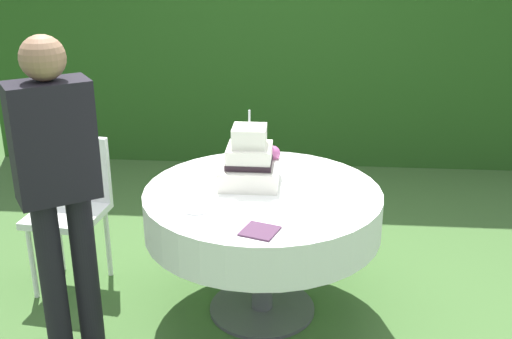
# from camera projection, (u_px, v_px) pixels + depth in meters

# --- Properties ---
(ground_plane) EXTENTS (20.00, 20.00, 0.00)m
(ground_plane) POSITION_uv_depth(u_px,v_px,m) (262.00, 309.00, 3.54)
(ground_plane) COLOR #3D602D
(foliage_hedge) EXTENTS (5.21, 0.64, 2.42)m
(foliage_hedge) POSITION_uv_depth(u_px,v_px,m) (284.00, 25.00, 5.58)
(foliage_hedge) COLOR #234C19
(foliage_hedge) RESTS_ON ground_plane
(cake_table) EXTENTS (1.26, 1.26, 0.73)m
(cake_table) POSITION_uv_depth(u_px,v_px,m) (263.00, 211.00, 3.32)
(cake_table) COLOR #4C4C51
(cake_table) RESTS_ON ground_plane
(wedding_cake) EXTENTS (0.32, 0.32, 0.41)m
(wedding_cake) POSITION_uv_depth(u_px,v_px,m) (250.00, 162.00, 3.33)
(wedding_cake) COLOR white
(wedding_cake) RESTS_ON cake_table
(serving_plate_near) EXTENTS (0.11, 0.11, 0.01)m
(serving_plate_near) POSITION_uv_depth(u_px,v_px,m) (271.00, 163.00, 3.66)
(serving_plate_near) COLOR white
(serving_plate_near) RESTS_ON cake_table
(serving_plate_far) EXTENTS (0.14, 0.14, 0.01)m
(serving_plate_far) POSITION_uv_depth(u_px,v_px,m) (196.00, 209.00, 3.06)
(serving_plate_far) COLOR white
(serving_plate_far) RESTS_ON cake_table
(napkin_stack) EXTENTS (0.20, 0.20, 0.01)m
(napkin_stack) POSITION_uv_depth(u_px,v_px,m) (260.00, 231.00, 2.83)
(napkin_stack) COLOR #4C2D47
(napkin_stack) RESTS_ON cake_table
(garden_chair) EXTENTS (0.45, 0.45, 0.89)m
(garden_chair) POSITION_uv_depth(u_px,v_px,m) (72.00, 198.00, 3.66)
(garden_chair) COLOR white
(garden_chair) RESTS_ON ground_plane
(standing_person) EXTENTS (0.41, 0.37, 1.60)m
(standing_person) POSITION_uv_depth(u_px,v_px,m) (58.00, 182.00, 2.87)
(standing_person) COLOR black
(standing_person) RESTS_ON ground_plane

